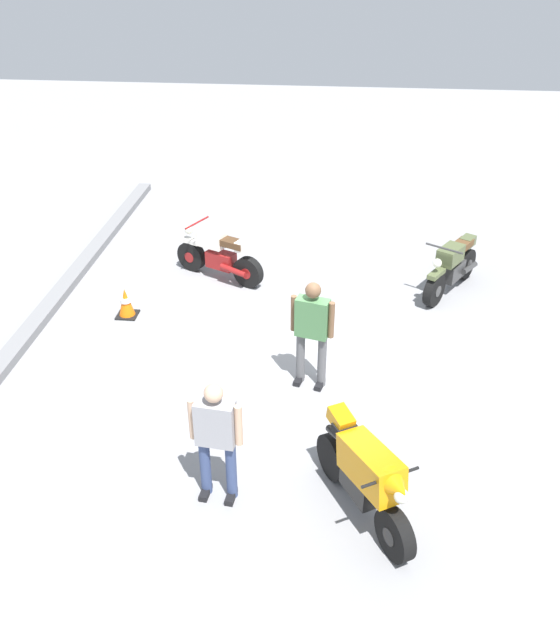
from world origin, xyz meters
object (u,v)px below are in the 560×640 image
motorcycle_olive_vintage (452,267)px  motorcycle_cream_vintage (219,255)px  person_in_gray_shirt (216,435)px  motorcycle_orange_sportbike (365,475)px  person_in_green_shirt (312,328)px  traffic_cone (126,303)px

motorcycle_olive_vintage → motorcycle_cream_vintage: bearing=-59.3°
person_in_gray_shirt → motorcycle_orange_sportbike: bearing=92.2°
motorcycle_olive_vintage → person_in_gray_shirt: 6.53m
motorcycle_cream_vintage → person_in_green_shirt: (-3.25, -1.96, 0.48)m
person_in_green_shirt → motorcycle_cream_vintage: bearing=-134.2°
motorcycle_orange_sportbike → person_in_gray_shirt: person_in_gray_shirt is taller
traffic_cone → motorcycle_cream_vintage: bearing=-40.9°
person_in_gray_shirt → traffic_cone: (4.04, 2.38, -0.67)m
person_in_gray_shirt → motorcycle_cream_vintage: bearing=-163.7°
motorcycle_orange_sportbike → person_in_gray_shirt: size_ratio=1.09×
motorcycle_cream_vintage → person_in_green_shirt: person_in_green_shirt is taller
person_in_green_shirt → traffic_cone: bearing=-101.8°
person_in_gray_shirt → traffic_cone: 4.74m
motorcycle_cream_vintage → traffic_cone: 2.12m
motorcycle_olive_vintage → traffic_cone: bearing=-43.6°
motorcycle_orange_sportbike → person_in_green_shirt: 2.65m
person_in_gray_shirt → person_in_green_shirt: bearing=164.2°
motorcycle_orange_sportbike → traffic_cone: (4.16, 4.11, -0.33)m
motorcycle_olive_vintage → motorcycle_cream_vintage: (0.07, 4.39, 0.00)m
motorcycle_olive_vintage → motorcycle_cream_vintage: size_ratio=0.96×
person_in_green_shirt → traffic_cone: 3.80m
motorcycle_cream_vintage → person_in_green_shirt: 3.83m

